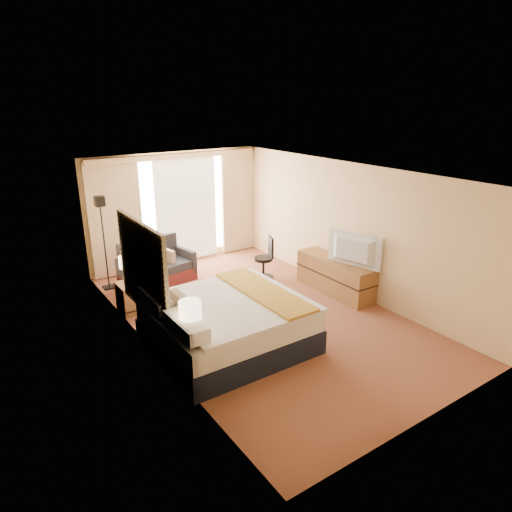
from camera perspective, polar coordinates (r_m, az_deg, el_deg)
floor at (r=8.41m, az=0.52°, el=-7.32°), size 4.20×7.00×0.02m
ceiling at (r=7.61m, az=0.57°, el=10.47°), size 4.20×7.00×0.02m
wall_back at (r=10.87m, az=-10.06°, el=5.89°), size 4.20×0.02×2.60m
wall_front at (r=5.62m, az=21.50°, el=-8.23°), size 4.20×0.02×2.60m
wall_left at (r=7.00m, az=-13.75°, el=-1.93°), size 0.02×7.00×2.60m
wall_right at (r=9.22m, az=11.37°, el=3.39°), size 0.02×7.00×2.60m
headboard at (r=7.20m, az=-14.01°, el=-1.53°), size 0.06×1.85×1.50m
nightstand_left at (r=6.66m, az=-7.82°, el=-12.56°), size 0.45×0.52×0.55m
nightstand_right at (r=8.73m, az=-15.24°, el=-5.01°), size 0.45×0.52×0.55m
media_dresser at (r=9.34m, az=9.81°, el=-2.46°), size 0.50×1.80×0.70m
window at (r=10.94m, az=-8.81°, el=6.15°), size 2.30×0.02×2.30m
curtains at (r=10.74m, az=-9.86°, el=6.34°), size 4.12×0.19×2.56m
bed at (r=7.24m, az=-3.58°, el=-8.43°), size 2.28×2.09×1.11m
loveseat at (r=9.91m, az=-12.32°, el=-1.59°), size 1.61×1.05×0.93m
floor_lamp at (r=9.58m, az=-18.68°, el=3.78°), size 0.24×0.24×1.94m
desk_chair at (r=9.90m, az=1.21°, el=-0.49°), size 0.47×0.47×0.93m
lamp_left at (r=6.21m, az=-8.22°, el=-6.87°), size 0.31×0.31×0.65m
lamp_right at (r=8.47m, az=-15.94°, el=-0.80°), size 0.25×0.25×0.53m
tissue_box at (r=6.61m, az=-7.36°, el=-9.42°), size 0.13×0.13×0.12m
telephone at (r=8.52m, az=-14.62°, el=-3.26°), size 0.20×0.15×0.08m
television at (r=8.78m, az=11.84°, el=0.67°), size 0.42×1.13×0.65m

